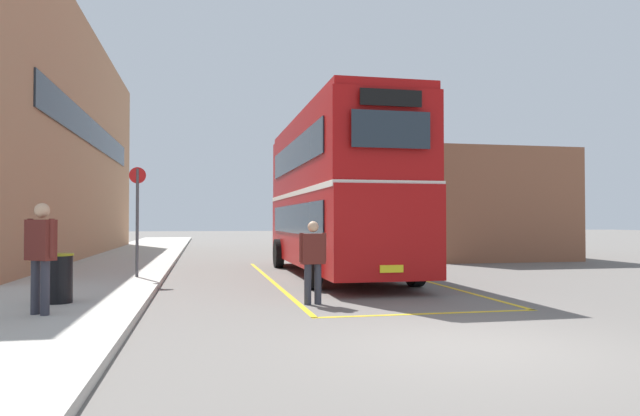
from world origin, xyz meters
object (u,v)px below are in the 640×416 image
at_px(double_decker_bus, 335,192).
at_px(single_deck_bus, 329,221).
at_px(bus_stop_sign, 137,211).
at_px(pedestrian_waiting_near, 41,249).
at_px(pedestrian_boarding, 313,257).
at_px(litter_bin, 59,278).

distance_m(double_decker_bus, single_deck_bus, 17.37).
distance_m(double_decker_bus, bus_stop_sign, 5.72).
xyz_separation_m(double_decker_bus, pedestrian_waiting_near, (-6.46, -6.83, -1.32)).
distance_m(single_deck_bus, pedestrian_waiting_near, 25.83).
height_order(double_decker_bus, single_deck_bus, double_decker_bus).
relative_size(double_decker_bus, pedestrian_boarding, 6.32).
height_order(pedestrian_boarding, bus_stop_sign, bus_stop_sign).
bearing_deg(single_deck_bus, double_decker_bus, -101.76).
height_order(pedestrian_waiting_near, bus_stop_sign, bus_stop_sign).
bearing_deg(pedestrian_boarding, pedestrian_waiting_near, -166.00).
relative_size(litter_bin, bus_stop_sign, 0.31).
relative_size(double_decker_bus, single_deck_bus, 1.05).
distance_m(single_deck_bus, pedestrian_boarding, 23.27).
bearing_deg(litter_bin, pedestrian_boarding, -2.09).
bearing_deg(pedestrian_waiting_near, pedestrian_boarding, 14.00).
height_order(single_deck_bus, pedestrian_waiting_near, single_deck_bus).
distance_m(double_decker_bus, pedestrian_waiting_near, 9.49).
relative_size(pedestrian_waiting_near, bus_stop_sign, 0.61).
relative_size(pedestrian_boarding, litter_bin, 1.81).
height_order(single_deck_bus, bus_stop_sign, bus_stop_sign).
distance_m(pedestrian_waiting_near, litter_bin, 1.47).
xyz_separation_m(pedestrian_waiting_near, litter_bin, (-0.03, 1.34, -0.60)).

